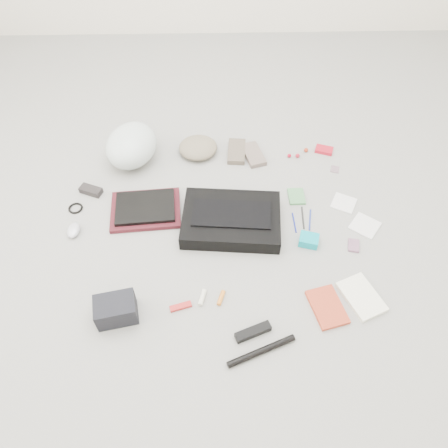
{
  "coord_description": "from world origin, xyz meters",
  "views": [
    {
      "loc": [
        -0.03,
        -1.37,
        1.73
      ],
      "look_at": [
        0.0,
        0.0,
        0.05
      ],
      "focal_mm": 35.0,
      "sensor_mm": 36.0,
      "label": 1
    }
  ],
  "objects_px": {
    "bike_helmet": "(131,145)",
    "camera_bag": "(116,310)",
    "laptop": "(145,207)",
    "messenger_bag": "(231,220)",
    "accordion_wallet": "(309,240)",
    "book_red": "(327,307)"
  },
  "relations": [
    {
      "from": "laptop",
      "to": "accordion_wallet",
      "type": "relative_size",
      "value": 3.28
    },
    {
      "from": "book_red",
      "to": "accordion_wallet",
      "type": "bearing_deg",
      "value": 80.07
    },
    {
      "from": "laptop",
      "to": "camera_bag",
      "type": "xyz_separation_m",
      "value": [
        -0.07,
        -0.6,
        0.02
      ]
    },
    {
      "from": "bike_helmet",
      "to": "accordion_wallet",
      "type": "height_order",
      "value": "bike_helmet"
    },
    {
      "from": "messenger_bag",
      "to": "bike_helmet",
      "type": "relative_size",
      "value": 1.41
    },
    {
      "from": "laptop",
      "to": "messenger_bag",
      "type": "bearing_deg",
      "value": -17.26
    },
    {
      "from": "bike_helmet",
      "to": "camera_bag",
      "type": "bearing_deg",
      "value": -72.84
    },
    {
      "from": "messenger_bag",
      "to": "camera_bag",
      "type": "relative_size",
      "value": 2.82
    },
    {
      "from": "messenger_bag",
      "to": "camera_bag",
      "type": "xyz_separation_m",
      "value": [
        -0.51,
        -0.5,
        0.02
      ]
    },
    {
      "from": "bike_helmet",
      "to": "camera_bag",
      "type": "distance_m",
      "value": 1.01
    },
    {
      "from": "laptop",
      "to": "book_red",
      "type": "height_order",
      "value": "laptop"
    },
    {
      "from": "bike_helmet",
      "to": "accordion_wallet",
      "type": "distance_m",
      "value": 1.12
    },
    {
      "from": "messenger_bag",
      "to": "camera_bag",
      "type": "height_order",
      "value": "camera_bag"
    },
    {
      "from": "book_red",
      "to": "camera_bag",
      "type": "bearing_deg",
      "value": 166.25
    },
    {
      "from": "camera_bag",
      "to": "book_red",
      "type": "xyz_separation_m",
      "value": [
        0.92,
        0.02,
        -0.05
      ]
    },
    {
      "from": "messenger_bag",
      "to": "book_red",
      "type": "xyz_separation_m",
      "value": [
        0.41,
        -0.49,
        -0.03
      ]
    },
    {
      "from": "laptop",
      "to": "book_red",
      "type": "relative_size",
      "value": 1.54
    },
    {
      "from": "laptop",
      "to": "bike_helmet",
      "type": "distance_m",
      "value": 0.42
    },
    {
      "from": "bike_helmet",
      "to": "accordion_wallet",
      "type": "xyz_separation_m",
      "value": [
        0.92,
        -0.63,
        -0.08
      ]
    },
    {
      "from": "laptop",
      "to": "book_red",
      "type": "xyz_separation_m",
      "value": [
        0.85,
        -0.59,
        -0.02
      ]
    },
    {
      "from": "messenger_bag",
      "to": "accordion_wallet",
      "type": "height_order",
      "value": "messenger_bag"
    },
    {
      "from": "camera_bag",
      "to": "accordion_wallet",
      "type": "xyz_separation_m",
      "value": [
        0.89,
        0.38,
        -0.03
      ]
    }
  ]
}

